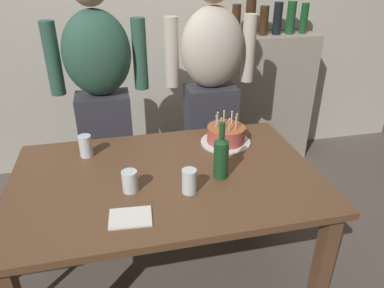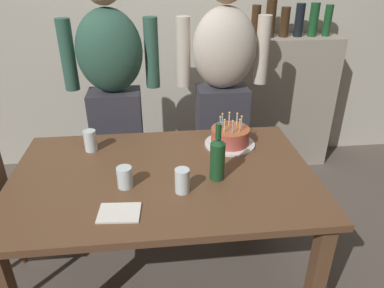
% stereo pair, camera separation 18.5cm
% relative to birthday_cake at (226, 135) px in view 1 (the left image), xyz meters
% --- Properties ---
extents(ground_plane, '(10.00, 10.00, 0.00)m').
position_rel_birthday_cake_xyz_m(ground_plane, '(-0.39, -0.26, -0.79)').
color(ground_plane, '#564C44').
extents(back_wall, '(5.20, 0.10, 2.60)m').
position_rel_birthday_cake_xyz_m(back_wall, '(-0.39, 1.29, 0.51)').
color(back_wall, beige).
rests_on(back_wall, ground_plane).
extents(dining_table, '(1.50, 0.96, 0.74)m').
position_rel_birthday_cake_xyz_m(dining_table, '(-0.39, -0.26, -0.15)').
color(dining_table, brown).
rests_on(dining_table, ground_plane).
extents(birthday_cake, '(0.29, 0.29, 0.18)m').
position_rel_birthday_cake_xyz_m(birthday_cake, '(0.00, 0.00, 0.00)').
color(birthday_cake, white).
rests_on(birthday_cake, dining_table).
extents(water_glass_near, '(0.07, 0.07, 0.12)m').
position_rel_birthday_cake_xyz_m(water_glass_near, '(-0.78, 0.02, 0.01)').
color(water_glass_near, silver).
rests_on(water_glass_near, dining_table).
extents(water_glass_far, '(0.07, 0.07, 0.12)m').
position_rel_birthday_cake_xyz_m(water_glass_far, '(-0.31, -0.43, 0.01)').
color(water_glass_far, silver).
rests_on(water_glass_far, dining_table).
extents(water_glass_side, '(0.07, 0.07, 0.10)m').
position_rel_birthday_cake_xyz_m(water_glass_side, '(-0.57, -0.36, 0.00)').
color(water_glass_side, silver).
rests_on(water_glass_side, dining_table).
extents(wine_bottle, '(0.07, 0.07, 0.29)m').
position_rel_birthday_cake_xyz_m(wine_bottle, '(-0.13, -0.34, 0.07)').
color(wine_bottle, '#194723').
rests_on(wine_bottle, dining_table).
extents(napkin_stack, '(0.18, 0.14, 0.01)m').
position_rel_birthday_cake_xyz_m(napkin_stack, '(-0.59, -0.56, -0.04)').
color(napkin_stack, white).
rests_on(napkin_stack, dining_table).
extents(person_man_bearded, '(0.61, 0.27, 1.66)m').
position_rel_birthday_cake_xyz_m(person_man_bearded, '(-0.68, 0.49, 0.09)').
color(person_man_bearded, '#33333D').
rests_on(person_man_bearded, ground_plane).
extents(person_woman_cardigan, '(0.61, 0.27, 1.66)m').
position_rel_birthday_cake_xyz_m(person_woman_cardigan, '(0.04, 0.49, 0.09)').
color(person_woman_cardigan, '#33333D').
rests_on(person_woman_cardigan, ground_plane).
extents(shelf_cabinet, '(0.83, 0.30, 1.41)m').
position_rel_birthday_cake_xyz_m(shelf_cabinet, '(0.70, 1.07, -0.21)').
color(shelf_cabinet, '#9E9384').
rests_on(shelf_cabinet, ground_plane).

